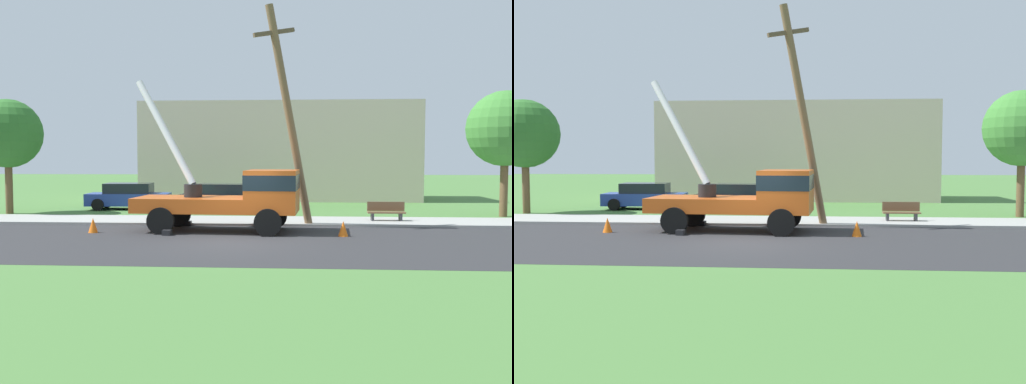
# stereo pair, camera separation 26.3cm
# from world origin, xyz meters

# --- Properties ---
(ground_plane) EXTENTS (120.00, 120.00, 0.00)m
(ground_plane) POSITION_xyz_m (0.00, 12.00, 0.00)
(ground_plane) COLOR #477538
(road_asphalt) EXTENTS (80.00, 8.74, 0.01)m
(road_asphalt) POSITION_xyz_m (0.00, 0.00, 0.00)
(road_asphalt) COLOR #2B2B2D
(road_asphalt) RESTS_ON ground
(sidewalk_strip) EXTENTS (80.00, 3.07, 0.10)m
(sidewalk_strip) POSITION_xyz_m (0.00, 5.90, 0.05)
(sidewalk_strip) COLOR #9E9E99
(sidewalk_strip) RESTS_ON ground
(utility_truck) EXTENTS (6.74, 3.22, 5.98)m
(utility_truck) POSITION_xyz_m (-0.15, 2.72, 1.41)
(utility_truck) COLOR #C65119
(utility_truck) RESTS_ON ground
(leaning_utility_pole) EXTENTS (2.48, 1.54, 8.87)m
(leaning_utility_pole) POSITION_xyz_m (1.73, 4.24, 4.56)
(leaning_utility_pole) COLOR brown
(leaning_utility_pole) RESTS_ON ground
(traffic_cone_ahead) EXTENTS (0.36, 0.36, 0.56)m
(traffic_cone_ahead) POSITION_xyz_m (3.71, 1.60, 0.28)
(traffic_cone_ahead) COLOR orange
(traffic_cone_ahead) RESTS_ON ground
(traffic_cone_behind) EXTENTS (0.36, 0.36, 0.56)m
(traffic_cone_behind) POSITION_xyz_m (-5.59, 1.98, 0.28)
(traffic_cone_behind) COLOR orange
(traffic_cone_behind) RESTS_ON ground
(parked_sedan_blue) EXTENTS (4.51, 2.20, 1.42)m
(parked_sedan_blue) POSITION_xyz_m (-7.01, 11.42, 0.71)
(parked_sedan_blue) COLOR #263F99
(parked_sedan_blue) RESTS_ON ground
(parked_sedan_black) EXTENTS (4.52, 2.23, 1.42)m
(parked_sedan_black) POSITION_xyz_m (-1.85, 11.11, 0.71)
(parked_sedan_black) COLOR black
(parked_sedan_black) RESTS_ON ground
(park_bench) EXTENTS (1.60, 0.45, 0.90)m
(park_bench) POSITION_xyz_m (5.93, 5.97, 0.46)
(park_bench) COLOR brown
(park_bench) RESTS_ON ground
(roadside_tree_near) EXTENTS (3.42, 3.42, 5.73)m
(roadside_tree_near) POSITION_xyz_m (-12.31, 8.70, 3.99)
(roadside_tree_near) COLOR brown
(roadside_tree_near) RESTS_ON ground
(roadside_tree_far) EXTENTS (3.58, 3.58, 5.98)m
(roadside_tree_far) POSITION_xyz_m (11.91, 8.85, 4.17)
(roadside_tree_far) COLOR brown
(roadside_tree_far) RESTS_ON ground
(lowrise_building_backdrop) EXTENTS (18.00, 6.00, 6.40)m
(lowrise_building_backdrop) POSITION_xyz_m (0.98, 19.79, 3.20)
(lowrise_building_backdrop) COLOR beige
(lowrise_building_backdrop) RESTS_ON ground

